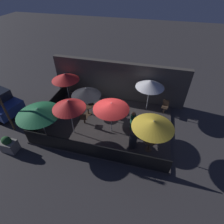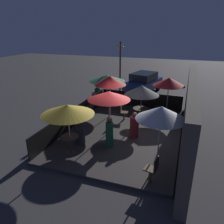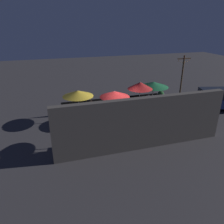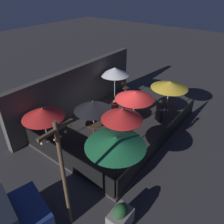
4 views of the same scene
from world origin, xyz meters
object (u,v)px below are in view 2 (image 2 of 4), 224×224
object	(u,v)px
dining_table_1	(70,140)
patron_1	(80,132)
dining_table_0	(141,111)
parked_car_0	(143,82)
patio_umbrella_1	(68,110)
patio_chair_0	(152,168)
patio_umbrella_5	(169,82)
patron_2	(110,133)
patio_umbrella_0	(142,90)
patron_0	(134,126)
patio_chair_1	(123,111)
planter_box	(98,94)
light_post	(120,68)
patio_umbrella_4	(109,96)
patio_umbrella_6	(107,78)
patio_umbrella_2	(110,80)
patio_umbrella_3	(161,113)

from	to	relation	value
dining_table_1	patron_1	distance (m)	0.87
dining_table_0	parked_car_0	size ratio (longest dim) A/B	0.20
patio_umbrella_1	patio_chair_0	xyz separation A→B (m)	(0.72, 3.46, -1.39)
patio_umbrella_5	dining_table_1	xyz separation A→B (m)	(6.17, -3.20, -1.30)
patio_umbrella_5	patron_2	size ratio (longest dim) A/B	1.59
patio_umbrella_5	parked_car_0	bearing A→B (deg)	-151.48
patio_umbrella_0	dining_table_1	distance (m)	4.80
patio_umbrella_1	patron_0	distance (m)	3.38
parked_car_0	patron_1	bearing A→B (deg)	9.07
patio_chair_1	planter_box	distance (m)	4.28
patio_umbrella_1	patron_2	world-z (taller)	patio_umbrella_1
patio_umbrella_0	light_post	size ratio (longest dim) A/B	0.49
patio_chair_1	patio_umbrella_4	bearing A→B (deg)	-101.51
patio_umbrella_6	patron_2	distance (m)	5.26
patio_umbrella_0	dining_table_0	distance (m)	1.17
patio_umbrella_1	light_post	bearing A→B (deg)	-176.95
patron_1	planter_box	xyz separation A→B (m)	(-6.41, -1.86, -0.25)
patio_umbrella_5	patio_umbrella_0	bearing A→B (deg)	-31.41
patio_umbrella_2	parked_car_0	distance (m)	6.26
patio_chair_1	patron_1	xyz separation A→B (m)	(3.23, -1.01, 0.09)
patio_umbrella_0	patron_0	distance (m)	2.30
patio_chair_1	light_post	size ratio (longest dim) A/B	0.22
dining_table_1	patio_umbrella_0	bearing A→B (deg)	154.54
patio_umbrella_6	patio_umbrella_3	bearing A→B (deg)	36.95
patio_umbrella_2	patio_umbrella_4	size ratio (longest dim) A/B	1.13
planter_box	light_post	bearing A→B (deg)	122.58
patio_umbrella_4	patio_chair_0	world-z (taller)	patio_umbrella_4
patron_2	planter_box	xyz separation A→B (m)	(-6.19, -3.15, -0.29)
patio_umbrella_5	planter_box	size ratio (longest dim) A/B	2.12
patio_chair_0	patron_0	world-z (taller)	patron_0
patio_chair_0	parked_car_0	bearing A→B (deg)	-65.19
patio_chair_1	patio_umbrella_6	bearing A→B (deg)	126.28
patio_umbrella_6	patron_1	xyz separation A→B (m)	(4.97, 0.58, -1.33)
patio_umbrella_2	light_post	xyz separation A→B (m)	(-3.76, -0.59, 0.05)
patio_umbrella_4	parked_car_0	xyz separation A→B (m)	(-8.18, 0.01, -1.18)
patio_chair_1	patron_1	distance (m)	3.38
patio_umbrella_4	patron_0	size ratio (longest dim) A/B	1.71
patio_umbrella_1	patio_umbrella_6	bearing A→B (deg)	-174.50
planter_box	parked_car_0	world-z (taller)	parked_car_0
dining_table_0	patio_chair_1	size ratio (longest dim) A/B	0.93
patron_2	patio_umbrella_4	bearing A→B (deg)	28.76
patron_0	patio_umbrella_6	bearing A→B (deg)	-176.51
parked_car_0	patio_umbrella_5	bearing A→B (deg)	42.60
patio_umbrella_3	patio_umbrella_6	distance (m)	6.71
patio_umbrella_6	parked_car_0	distance (m)	5.00
patron_0	patron_2	distance (m)	1.43
patio_umbrella_0	dining_table_1	bearing A→B (deg)	-25.46
dining_table_1	patron_2	size ratio (longest dim) A/B	0.57
patio_umbrella_1	planter_box	bearing A→B (deg)	-165.78
patio_umbrella_4	patron_2	distance (m)	1.82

